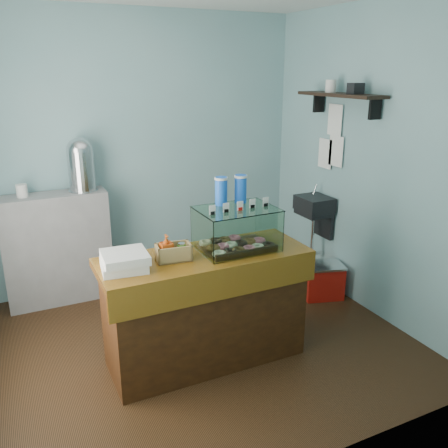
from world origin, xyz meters
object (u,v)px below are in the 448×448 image
counter (206,307)px  red_cooler (322,280)px  coffee_urn (81,163)px  display_case (235,227)px

counter → red_cooler: bearing=18.2°
coffee_urn → red_cooler: coffee_urn is taller
coffee_urn → display_case: bearing=-60.3°
counter → coffee_urn: coffee_urn is taller
counter → red_cooler: 1.61m
display_case → coffee_urn: bearing=119.4°
display_case → coffee_urn: coffee_urn is taller
counter → red_cooler: (1.51, 0.50, -0.28)m
display_case → red_cooler: bearing=19.9°
counter → display_case: bearing=8.7°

